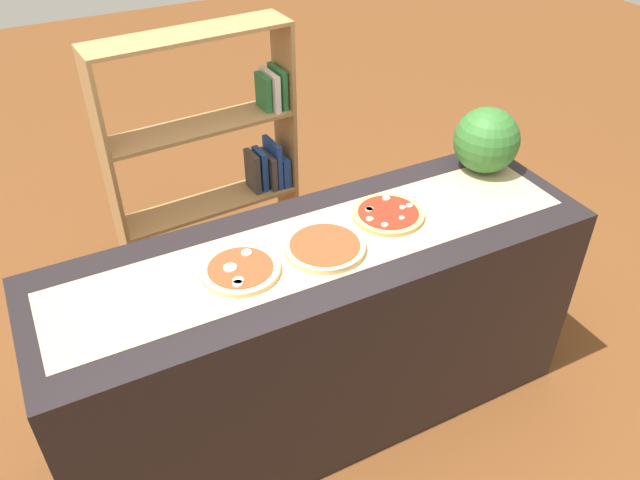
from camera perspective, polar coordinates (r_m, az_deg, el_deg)
ground_plane at (r=2.89m, az=0.00°, el=-14.68°), size 12.00×12.00×0.00m
counter at (r=2.55m, az=0.00°, el=-8.42°), size 2.05×0.64×0.89m
parchment_paper at (r=2.26m, az=0.00°, el=-0.39°), size 1.91×0.39×0.00m
pizza_mozzarella_0 at (r=2.14m, az=-7.14°, el=-2.66°), size 0.27×0.27×0.03m
pizza_plain_1 at (r=2.22m, az=0.43°, el=-0.63°), size 0.29×0.29×0.02m
pizza_mushroom_2 at (r=2.41m, az=6.12°, el=2.33°), size 0.27×0.27×0.03m
watermelon at (r=2.72m, az=14.70°, el=8.64°), size 0.27×0.27×0.27m
bookshelf at (r=3.27m, az=-8.36°, el=6.04°), size 0.94×0.28×1.34m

